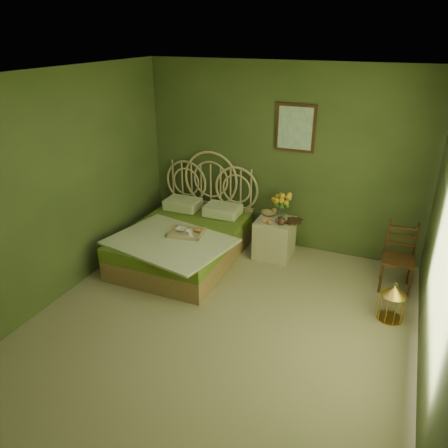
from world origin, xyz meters
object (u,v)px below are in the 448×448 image
at_px(bed, 185,239).
at_px(nightstand, 275,233).
at_px(chair, 399,252).
at_px(birdcage, 392,303).

height_order(bed, nightstand, bed).
distance_m(nightstand, chair, 1.64).
relative_size(bed, chair, 2.47).
xyz_separation_m(chair, birdcage, (0.00, -0.75, -0.27)).
bearing_deg(chair, bed, -174.03).
distance_m(chair, birdcage, 0.80).
height_order(bed, chair, bed).
bearing_deg(birdcage, chair, 90.00).
distance_m(nightstand, birdcage, 1.88).
relative_size(bed, birdcage, 4.99).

